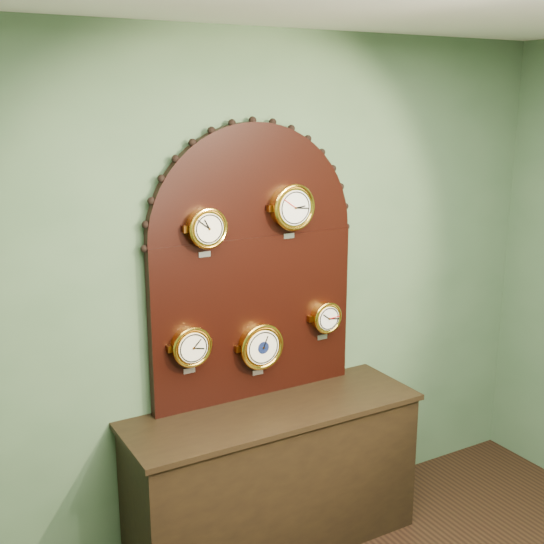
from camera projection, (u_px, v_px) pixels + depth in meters
wall_back at (249, 294)px, 3.82m from camera, size 4.00×0.00×4.00m
shop_counter at (274, 480)px, 3.84m from camera, size 1.60×0.50×0.80m
display_board at (253, 256)px, 3.73m from camera, size 1.26×0.06×1.53m
roman_clock at (207, 228)px, 3.48m from camera, size 0.21×0.08×0.26m
arabic_clock at (292, 207)px, 3.70m from camera, size 0.25×0.08×0.30m
hygrometer at (191, 346)px, 3.58m from camera, size 0.22×0.08×0.27m
barometer at (261, 346)px, 3.79m from camera, size 0.26×0.08×0.31m
tide_clock at (326, 317)px, 3.97m from camera, size 0.18×0.08×0.24m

